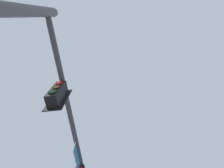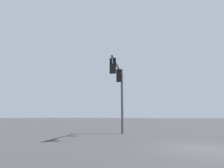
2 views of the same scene
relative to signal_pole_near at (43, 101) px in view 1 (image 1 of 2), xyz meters
The scene contains 1 object.
signal_pole_near is the anchor object (origin of this frame).
Camera 1 is at (-5.60, -8.85, 1.22)m, focal length 28.00 mm.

